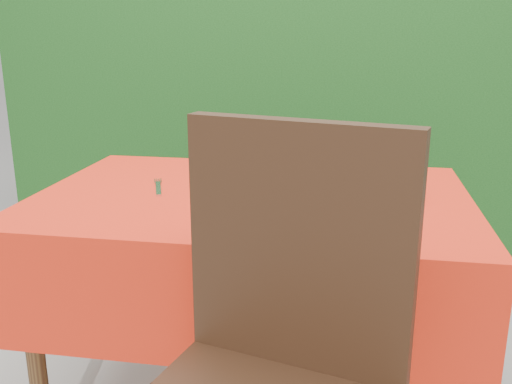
% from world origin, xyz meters
% --- Properties ---
extents(hedge, '(3.20, 0.55, 1.78)m').
position_xyz_m(hedge, '(0.00, 1.55, 0.92)').
color(hedge, black).
rests_on(hedge, ground).
extents(dining_table, '(1.26, 0.86, 0.75)m').
position_xyz_m(dining_table, '(0.00, 0.00, 0.60)').
color(dining_table, '#4E3519').
rests_on(dining_table, ground).
extents(chair_near, '(0.58, 0.58, 1.05)m').
position_xyz_m(chair_near, '(0.16, -0.63, 0.60)').
color(chair_near, black).
rests_on(chair_near, ground).
extents(chair_far, '(0.45, 0.45, 0.83)m').
position_xyz_m(chair_far, '(0.05, 0.60, 0.48)').
color(chair_far, black).
rests_on(chair_far, ground).
extents(pizza_plate, '(0.37, 0.37, 0.07)m').
position_xyz_m(pizza_plate, '(0.06, -0.16, 0.78)').
color(pizza_plate, silver).
rests_on(pizza_plate, dining_table).
extents(pasta_plate, '(0.28, 0.28, 0.08)m').
position_xyz_m(pasta_plate, '(0.02, 0.29, 0.78)').
color(pasta_plate, white).
rests_on(pasta_plate, dining_table).
extents(water_glass, '(0.07, 0.07, 0.09)m').
position_xyz_m(water_glass, '(0.42, 0.04, 0.79)').
color(water_glass, silver).
rests_on(water_glass, dining_table).
extents(wine_glass, '(0.06, 0.06, 0.15)m').
position_xyz_m(wine_glass, '(0.41, 0.20, 0.86)').
color(wine_glass, silver).
rests_on(wine_glass, dining_table).
extents(fork, '(0.09, 0.20, 0.01)m').
position_xyz_m(fork, '(-0.29, -0.00, 0.75)').
color(fork, silver).
rests_on(fork, dining_table).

